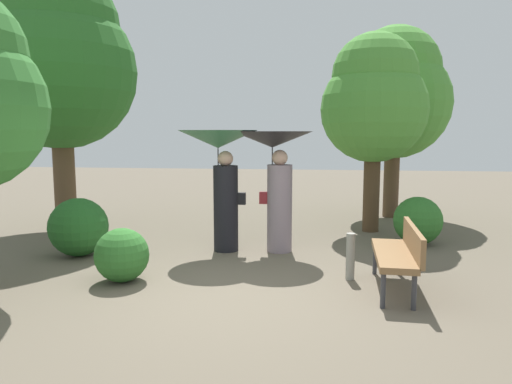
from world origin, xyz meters
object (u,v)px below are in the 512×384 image
object	(u,v)px
person_left	(221,162)
tree_near_right	(394,93)
person_right	(275,164)
tree_near_left	(58,59)
tree_mid_right	(374,99)
path_marker_post	(350,256)
park_bench	(400,251)

from	to	relation	value
person_left	tree_near_right	world-z (taller)	tree_near_right
person_right	tree_near_left	bearing A→B (deg)	73.95
person_right	tree_mid_right	size ratio (longest dim) A/B	0.51
tree_mid_right	path_marker_post	bearing A→B (deg)	-101.08
person_right	tree_near_left	distance (m)	4.99
person_left	person_right	distance (m)	0.91
person_right	tree_near_right	xyz separation A→B (m)	(2.47, 3.63, 1.42)
tree_near_left	tree_mid_right	bearing A→B (deg)	5.92
person_left	person_right	size ratio (longest dim) A/B	1.01
path_marker_post	tree_near_left	bearing A→B (deg)	154.50
park_bench	tree_near_left	xyz separation A→B (m)	(-6.16, 3.04, 2.95)
person_left	path_marker_post	distance (m)	2.75
person_left	tree_mid_right	world-z (taller)	tree_mid_right
tree_near_left	person_right	bearing A→B (deg)	-15.39
park_bench	tree_near_left	size ratio (longest dim) A/B	0.29
tree_mid_right	tree_near_left	bearing A→B (deg)	-174.08
tree_near_left	path_marker_post	world-z (taller)	tree_near_left
person_right	person_left	bearing A→B (deg)	93.70
tree_near_right	path_marker_post	size ratio (longest dim) A/B	6.89
person_right	path_marker_post	distance (m)	2.19
person_right	tree_near_right	bearing A→B (deg)	-34.93
tree_near_left	tree_near_right	xyz separation A→B (m)	(6.89, 2.41, -0.55)
park_bench	tree_mid_right	size ratio (longest dim) A/B	0.39
person_right	park_bench	bearing A→B (deg)	-136.99
person_left	tree_mid_right	bearing A→B (deg)	-55.21
person_right	path_marker_post	world-z (taller)	person_right
tree_mid_right	person_left	bearing A→B (deg)	-144.56
tree_near_right	path_marker_post	world-z (taller)	tree_near_right
person_left	tree_mid_right	distance (m)	3.52
tree_near_right	tree_mid_right	world-z (taller)	tree_near_right
tree_mid_right	path_marker_post	distance (m)	4.10
person_right	tree_near_left	world-z (taller)	tree_near_left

